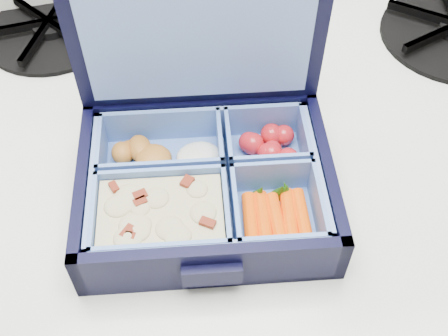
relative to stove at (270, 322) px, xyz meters
name	(u,v)px	position (x,y,z in m)	size (l,w,h in m)	color
stove	(270,322)	(0.00, 0.00, 0.00)	(0.65, 0.65, 0.98)	silver
bento_box	(206,186)	(-0.12, -0.07, 0.51)	(0.21, 0.17, 0.05)	black
burner_grate_rear	(50,27)	(-0.23, 0.21, 0.50)	(0.15, 0.15, 0.02)	black
fork	(207,102)	(-0.09, 0.05, 0.49)	(0.03, 0.19, 0.01)	#B7B7BB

